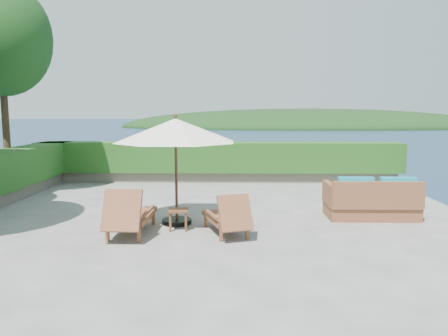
{
  "coord_description": "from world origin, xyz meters",
  "views": [
    {
      "loc": [
        0.52,
        -9.17,
        2.4
      ],
      "look_at": [
        0.3,
        0.8,
        1.1
      ],
      "focal_mm": 35.0,
      "sensor_mm": 36.0,
      "label": 1
    }
  ],
  "objects_px": {
    "wicker_loveseat": "(372,202)",
    "patio_umbrella": "(176,131)",
    "side_table": "(178,213)",
    "lounge_right": "(228,217)",
    "lounge_left": "(130,214)"
  },
  "relations": [
    {
      "from": "wicker_loveseat",
      "to": "patio_umbrella",
      "type": "bearing_deg",
      "value": -172.62
    },
    {
      "from": "patio_umbrella",
      "to": "side_table",
      "type": "distance_m",
      "value": 1.7
    },
    {
      "from": "lounge_right",
      "to": "lounge_left",
      "type": "bearing_deg",
      "value": 163.9
    },
    {
      "from": "wicker_loveseat",
      "to": "lounge_left",
      "type": "bearing_deg",
      "value": -164.31
    },
    {
      "from": "patio_umbrella",
      "to": "lounge_left",
      "type": "bearing_deg",
      "value": -132.09
    },
    {
      "from": "patio_umbrella",
      "to": "wicker_loveseat",
      "type": "distance_m",
      "value": 4.65
    },
    {
      "from": "patio_umbrella",
      "to": "side_table",
      "type": "height_order",
      "value": "patio_umbrella"
    },
    {
      "from": "side_table",
      "to": "wicker_loveseat",
      "type": "distance_m",
      "value": 4.37
    },
    {
      "from": "patio_umbrella",
      "to": "lounge_left",
      "type": "distance_m",
      "value": 1.97
    },
    {
      "from": "lounge_left",
      "to": "wicker_loveseat",
      "type": "bearing_deg",
      "value": 17.19
    },
    {
      "from": "lounge_left",
      "to": "side_table",
      "type": "relative_size",
      "value": 3.98
    },
    {
      "from": "lounge_left",
      "to": "side_table",
      "type": "height_order",
      "value": "lounge_left"
    },
    {
      "from": "patio_umbrella",
      "to": "side_table",
      "type": "relative_size",
      "value": 7.96
    },
    {
      "from": "lounge_left",
      "to": "patio_umbrella",
      "type": "bearing_deg",
      "value": 49.14
    },
    {
      "from": "side_table",
      "to": "patio_umbrella",
      "type": "bearing_deg",
      "value": 101.1
    }
  ]
}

